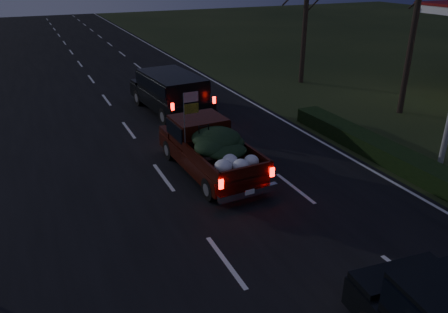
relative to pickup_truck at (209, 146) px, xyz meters
name	(u,v)px	position (x,y,z in m)	size (l,w,h in m)	color
ground	(226,262)	(-1.60, -4.79, -0.97)	(120.00, 120.00, 0.00)	black
road_asphalt	(226,262)	(-1.60, -4.79, -0.96)	(14.00, 120.00, 0.02)	black
hedge_row	(386,153)	(6.20, -1.79, -0.67)	(1.00, 10.00, 0.60)	black
pickup_truck	(209,146)	(0.00, 0.00, 0.00)	(2.11, 5.02, 2.59)	#380F07
lead_suv	(171,89)	(0.90, 6.85, 0.18)	(2.67, 5.48, 1.52)	black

